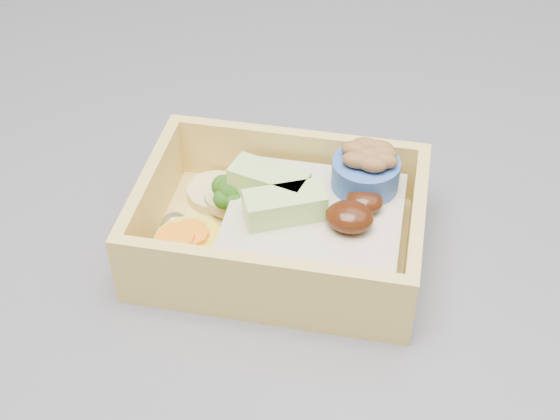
# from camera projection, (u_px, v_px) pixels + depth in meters

# --- Properties ---
(bento_box) EXTENTS (0.18, 0.13, 0.06)m
(bento_box) POSITION_uv_depth(u_px,v_px,m) (290.00, 222.00, 0.48)
(bento_box) COLOR #E5C25E
(bento_box) RESTS_ON island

